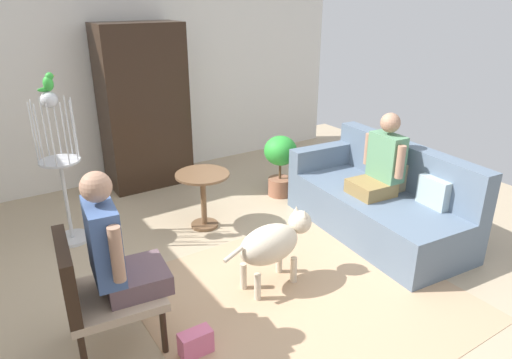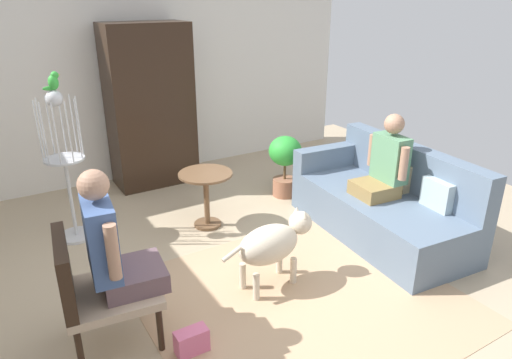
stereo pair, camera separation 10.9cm
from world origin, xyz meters
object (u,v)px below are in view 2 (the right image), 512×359
armchair (91,285)px  potted_plant (285,160)px  dog (273,243)px  parrot (53,81)px  armoire_cabinet (150,106)px  couch (382,203)px  bird_cage_stand (66,170)px  person_on_couch (385,164)px  handbag (192,341)px  person_on_armchair (112,246)px  round_end_table (206,189)px

armchair → potted_plant: size_ratio=1.15×
dog → parrot: (-1.25, 1.73, 1.18)m
dog → armoire_cabinet: (-0.04, 2.77, 0.61)m
couch → bird_cage_stand: bird_cage_stand is taller
armchair → bird_cage_stand: 1.74m
person_on_couch → armoire_cabinet: (-1.48, 2.58, 0.24)m
bird_cage_stand → parrot: bearing=0.0°
potted_plant → bird_cage_stand: bearing=174.5°
handbag → armchair: bearing=141.9°
armchair → armoire_cabinet: (1.41, 2.75, 0.51)m
person_on_couch → parrot: (-2.69, 1.55, 0.82)m
armchair → person_on_armchair: 0.31m
couch → armoire_cabinet: 3.06m
parrot → potted_plant: parrot is taller
armchair → bird_cage_stand: size_ratio=0.58×
couch → armchair: (-2.94, -0.19, 0.18)m
person_on_couch → armoire_cabinet: size_ratio=0.40×
person_on_armchair → couch: bearing=4.3°
couch → handbag: bearing=-165.9°
bird_cage_stand → armoire_cabinet: 1.63m
person_on_armchair → dog: (1.28, -0.00, -0.36)m
round_end_table → bird_cage_stand: size_ratio=0.40×
person_on_armchair → armoire_cabinet: armoire_cabinet is taller
armchair → handbag: size_ratio=3.80×
person_on_armchair → round_end_table: size_ratio=1.47×
person_on_armchair → potted_plant: person_on_armchair is taller
armchair → handbag: (0.53, -0.41, -0.40)m
handbag → parrot: bearing=98.8°
armchair → person_on_couch: person_on_couch is taller
armoire_cabinet → armchair: bearing=-117.2°
person_on_couch → armoire_cabinet: bearing=119.7°
round_end_table → armoire_cabinet: size_ratio=0.30×
parrot → handbag: bearing=-81.2°
parrot → bird_cage_stand: bearing=-180.0°
dog → handbag: 1.05m
armchair → round_end_table: (1.44, 1.24, -0.07)m
dog → bird_cage_stand: 2.17m
person_on_couch → potted_plant: 1.38m
couch → armchair: couch is taller
armchair → parrot: size_ratio=5.11×
potted_plant → armoire_cabinet: armoire_cabinet is taller
couch → handbag: couch is taller
parrot → dog: bearing=-54.2°
couch → parrot: 3.38m
person_on_armchair → armoire_cabinet: 3.04m
armchair → parrot: (0.20, 1.71, 1.09)m
potted_plant → dog: bearing=-127.7°
armchair → parrot: parrot is taller
potted_plant → handbag: size_ratio=3.30×
round_end_table → dog: size_ratio=0.68×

